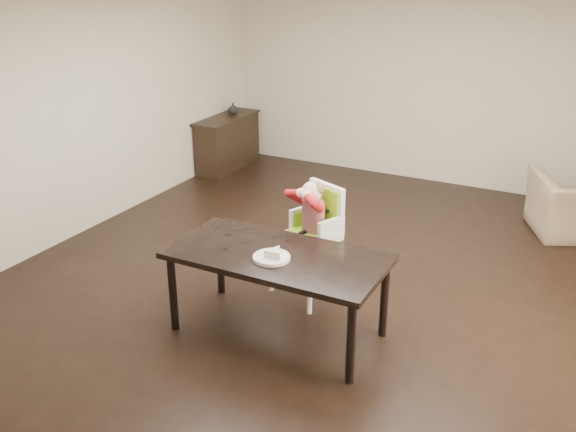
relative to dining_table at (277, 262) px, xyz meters
name	(u,v)px	position (x,y,z in m)	size (l,w,h in m)	color
ground	(321,280)	(-0.07, 1.04, -0.67)	(7.00, 7.00, 0.00)	black
room_walls	(325,96)	(-0.07, 1.04, 1.18)	(6.02, 7.02, 2.71)	beige
dining_table	(277,262)	(0.00, 0.00, 0.00)	(1.80, 0.90, 0.75)	black
high_chair	(315,215)	(-0.03, 0.79, 0.13)	(0.62, 0.62, 1.14)	white
plate	(273,256)	(0.01, -0.11, 0.11)	(0.40, 0.40, 0.09)	white
sideboard	(227,142)	(-2.85, 3.69, -0.27)	(0.44, 1.26, 0.79)	black
vase	(233,109)	(-2.85, 3.88, 0.20)	(0.16, 0.17, 0.16)	#99999E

